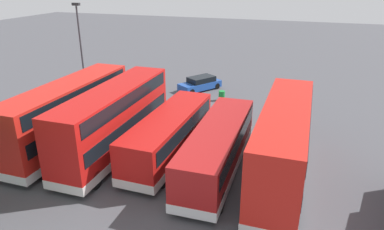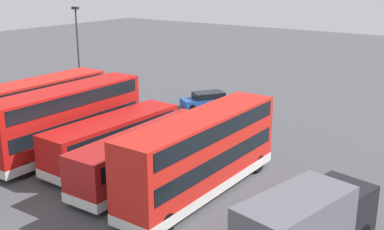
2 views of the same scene
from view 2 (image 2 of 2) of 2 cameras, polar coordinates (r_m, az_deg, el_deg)
name	(u,v)px [view 2 (image 2 of 2)]	position (r m, az deg, el deg)	size (l,w,h in m)	color
ground_plane	(177,123)	(39.59, -1.85, -1.01)	(140.00, 140.00, 0.00)	#47474C
bus_double_decker_near_end	(202,153)	(26.40, 1.15, -4.48)	(2.62, 12.05, 4.55)	red
bus_single_deck_second	(147,153)	(28.72, -5.42, -4.55)	(2.81, 10.97, 2.95)	#A51919
bus_single_deck_third	(113,138)	(31.58, -9.31, -2.73)	(2.80, 10.30, 2.95)	#B71411
bus_double_decker_fourth	(68,119)	(33.55, -14.55, -0.41)	(2.69, 11.84, 4.55)	#B71411
bus_double_decker_fifth	(33,111)	(36.19, -18.34, 0.50)	(2.62, 11.92, 4.55)	red
bus_single_deck_sixth	(11,112)	(39.61, -20.65, 0.37)	(2.85, 11.62, 2.95)	#A51919
box_truck_blue	(306,223)	(21.46, 13.42, -12.36)	(3.95, 7.85, 3.20)	#595960
car_hatchback_silver	(207,100)	(44.18, 1.80, 1.80)	(4.06, 4.82, 1.43)	#1E479E
lamp_post_tall	(78,51)	(44.56, -13.36, 7.46)	(0.70, 0.30, 9.09)	#38383D
waste_bin_yellow	(220,114)	(40.65, 3.31, 0.14)	(0.60, 0.60, 0.95)	#197F33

